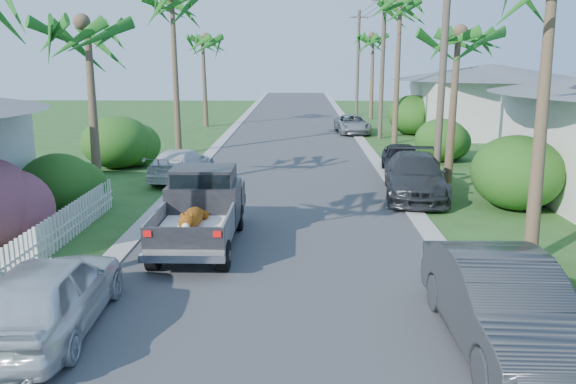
{
  "coord_description": "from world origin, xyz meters",
  "views": [
    {
      "loc": [
        0.46,
        -7.67,
        5.02
      ],
      "look_at": [
        0.16,
        7.4,
        1.4
      ],
      "focal_mm": 35.0,
      "sensor_mm": 36.0,
      "label": 1
    }
  ],
  "objects_px": {
    "parked_car_lf": "(181,165)",
    "palm_r_b": "(458,33)",
    "parked_car_ln": "(50,295)",
    "house_right_far": "(489,103)",
    "parked_car_rf": "(402,159)",
    "utility_pole_c": "(382,64)",
    "pickup_truck": "(203,206)",
    "parked_car_rn": "(503,305)",
    "utility_pole_b": "(443,70)",
    "palm_l_d": "(203,37)",
    "parked_car_rm": "(415,176)",
    "palm_l_b": "(86,23)",
    "utility_pole_d": "(358,62)",
    "palm_r_c": "(401,2)",
    "parked_car_rd": "(352,124)",
    "palm_r_d": "(373,36)"
  },
  "relations": [
    {
      "from": "parked_car_rn",
      "to": "house_right_far",
      "type": "height_order",
      "value": "house_right_far"
    },
    {
      "from": "pickup_truck",
      "to": "parked_car_rd",
      "type": "xyz_separation_m",
      "value": [
        6.27,
        23.08,
        -0.39
      ]
    },
    {
      "from": "parked_car_rd",
      "to": "utility_pole_d",
      "type": "relative_size",
      "value": 0.49
    },
    {
      "from": "parked_car_rm",
      "to": "utility_pole_b",
      "type": "bearing_deg",
      "value": 30.67
    },
    {
      "from": "pickup_truck",
      "to": "parked_car_rn",
      "type": "bearing_deg",
      "value": -43.24
    },
    {
      "from": "parked_car_lf",
      "to": "palm_l_b",
      "type": "xyz_separation_m",
      "value": [
        -2.32,
        -3.36,
        5.5
      ]
    },
    {
      "from": "parked_car_ln",
      "to": "parked_car_lf",
      "type": "xyz_separation_m",
      "value": [
        -0.33,
        13.49,
        -0.1
      ]
    },
    {
      "from": "parked_car_rm",
      "to": "palm_r_d",
      "type": "distance_m",
      "value": 28.08
    },
    {
      "from": "palm_l_d",
      "to": "palm_r_b",
      "type": "bearing_deg",
      "value": -55.41
    },
    {
      "from": "parked_car_rn",
      "to": "utility_pole_d",
      "type": "relative_size",
      "value": 0.55
    },
    {
      "from": "palm_r_c",
      "to": "house_right_far",
      "type": "relative_size",
      "value": 1.04
    },
    {
      "from": "pickup_truck",
      "to": "utility_pole_c",
      "type": "distance_m",
      "value": 22.43
    },
    {
      "from": "parked_car_lf",
      "to": "palm_l_d",
      "type": "bearing_deg",
      "value": -76.39
    },
    {
      "from": "parked_car_lf",
      "to": "utility_pole_c",
      "type": "distance_m",
      "value": 16.64
    },
    {
      "from": "parked_car_rf",
      "to": "parked_car_ln",
      "type": "distance_m",
      "value": 17.41
    },
    {
      "from": "utility_pole_b",
      "to": "parked_car_ln",
      "type": "bearing_deg",
      "value": -131.19
    },
    {
      "from": "palm_r_c",
      "to": "utility_pole_d",
      "type": "bearing_deg",
      "value": 92.02
    },
    {
      "from": "parked_car_rf",
      "to": "utility_pole_c",
      "type": "relative_size",
      "value": 0.43
    },
    {
      "from": "parked_car_lf",
      "to": "palm_r_b",
      "type": "bearing_deg",
      "value": -174.44
    },
    {
      "from": "utility_pole_d",
      "to": "utility_pole_c",
      "type": "bearing_deg",
      "value": -90.0
    },
    {
      "from": "pickup_truck",
      "to": "parked_car_lf",
      "type": "relative_size",
      "value": 1.15
    },
    {
      "from": "palm_l_d",
      "to": "utility_pole_c",
      "type": "bearing_deg",
      "value": -26.38
    },
    {
      "from": "utility_pole_d",
      "to": "palm_r_d",
      "type": "bearing_deg",
      "value": -73.3
    },
    {
      "from": "parked_car_rn",
      "to": "utility_pole_c",
      "type": "distance_m",
      "value": 26.88
    },
    {
      "from": "palm_r_b",
      "to": "parked_car_rm",
      "type": "bearing_deg",
      "value": -128.13
    },
    {
      "from": "palm_l_d",
      "to": "parked_car_rd",
      "type": "bearing_deg",
      "value": -18.99
    },
    {
      "from": "palm_l_b",
      "to": "utility_pole_d",
      "type": "height_order",
      "value": "utility_pole_d"
    },
    {
      "from": "utility_pole_b",
      "to": "palm_l_d",
      "type": "bearing_deg",
      "value": 119.95
    },
    {
      "from": "pickup_truck",
      "to": "parked_car_rd",
      "type": "height_order",
      "value": "pickup_truck"
    },
    {
      "from": "parked_car_lf",
      "to": "palm_r_b",
      "type": "relative_size",
      "value": 0.62
    },
    {
      "from": "parked_car_ln",
      "to": "house_right_far",
      "type": "height_order",
      "value": "house_right_far"
    },
    {
      "from": "parked_car_ln",
      "to": "house_right_far",
      "type": "xyz_separation_m",
      "value": [
        17.14,
        28.13,
        1.37
      ]
    },
    {
      "from": "utility_pole_b",
      "to": "palm_r_d",
      "type": "bearing_deg",
      "value": 88.09
    },
    {
      "from": "parked_car_rf",
      "to": "utility_pole_c",
      "type": "xyz_separation_m",
      "value": [
        0.6,
        11.32,
        3.94
      ]
    },
    {
      "from": "palm_l_b",
      "to": "palm_r_b",
      "type": "relative_size",
      "value": 1.03
    },
    {
      "from": "parked_car_ln",
      "to": "house_right_far",
      "type": "distance_m",
      "value": 32.97
    },
    {
      "from": "parked_car_rm",
      "to": "parked_car_ln",
      "type": "xyz_separation_m",
      "value": [
        -8.87,
        -10.75,
        -0.02
      ]
    },
    {
      "from": "parked_car_rn",
      "to": "utility_pole_b",
      "type": "bearing_deg",
      "value": 81.37
    },
    {
      "from": "parked_car_lf",
      "to": "utility_pole_c",
      "type": "relative_size",
      "value": 0.5
    },
    {
      "from": "parked_car_ln",
      "to": "palm_r_c",
      "type": "distance_m",
      "value": 27.27
    },
    {
      "from": "palm_l_d",
      "to": "palm_r_c",
      "type": "distance_m",
      "value": 15.1
    },
    {
      "from": "palm_r_b",
      "to": "utility_pole_d",
      "type": "distance_m",
      "value": 28.05
    },
    {
      "from": "parked_car_lf",
      "to": "house_right_far",
      "type": "relative_size",
      "value": 0.5
    },
    {
      "from": "utility_pole_c",
      "to": "house_right_far",
      "type": "bearing_deg",
      "value": 15.12
    },
    {
      "from": "parked_car_lf",
      "to": "utility_pole_b",
      "type": "height_order",
      "value": "utility_pole_b"
    },
    {
      "from": "palm_r_b",
      "to": "house_right_far",
      "type": "height_order",
      "value": "palm_r_b"
    },
    {
      "from": "pickup_truck",
      "to": "parked_car_rf",
      "type": "height_order",
      "value": "pickup_truck"
    },
    {
      "from": "palm_l_d",
      "to": "palm_r_b",
      "type": "relative_size",
      "value": 1.07
    },
    {
      "from": "utility_pole_d",
      "to": "parked_car_rn",
      "type": "bearing_deg",
      "value": -92.18
    },
    {
      "from": "parked_car_rm",
      "to": "parked_car_rf",
      "type": "relative_size",
      "value": 1.36
    }
  ]
}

